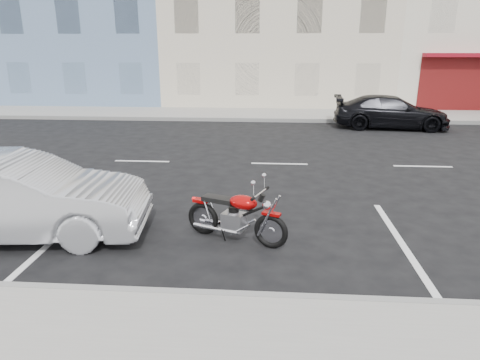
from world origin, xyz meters
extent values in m
plane|color=black|center=(0.00, 0.00, 0.00)|extent=(120.00, 120.00, 0.00)
cube|color=gray|center=(-5.00, 8.70, 0.07)|extent=(80.00, 3.40, 0.15)
cube|color=gray|center=(-5.00, -7.00, 0.08)|extent=(80.00, 0.12, 0.16)
cube|color=gray|center=(-5.00, 7.00, 0.08)|extent=(80.00, 0.12, 0.16)
cube|color=beige|center=(-2.00, 16.30, 5.75)|extent=(12.00, 12.00, 11.50)
torus|color=black|center=(-1.61, -5.59, 0.29)|extent=(0.59, 0.31, 0.60)
torus|color=black|center=(-2.82, -5.12, 0.29)|extent=(0.59, 0.31, 0.60)
cube|color=#9E0506|center=(-1.61, -5.59, 0.60)|extent=(0.32, 0.22, 0.04)
cube|color=#9E0506|center=(-2.85, -5.10, 0.62)|extent=(0.30, 0.23, 0.05)
cube|color=gray|center=(-2.25, -5.34, 0.34)|extent=(0.45, 0.39, 0.30)
ellipsoid|color=#9E0506|center=(-2.09, -5.40, 0.71)|extent=(0.58, 0.47, 0.24)
cube|color=black|center=(-2.53, -5.23, 0.70)|extent=(0.60, 0.42, 0.08)
cylinder|color=silver|center=(-1.80, -5.52, 0.92)|extent=(0.26, 0.59, 0.03)
sphere|color=silver|center=(-1.69, -5.56, 0.73)|extent=(0.15, 0.15, 0.15)
cylinder|color=silver|center=(-2.57, -5.35, 0.20)|extent=(0.81, 0.38, 0.07)
cylinder|color=silver|center=(-2.48, -5.11, 0.20)|extent=(0.81, 0.38, 0.07)
cylinder|color=silver|center=(-1.66, -5.57, 0.55)|extent=(0.33, 0.16, 0.71)
cylinder|color=black|center=(-2.07, -5.41, 0.49)|extent=(0.68, 0.30, 0.44)
imported|color=#B2B4BB|center=(-6.63, -5.21, 0.73)|extent=(4.56, 1.99, 1.46)
imported|color=black|center=(2.59, 5.90, 0.66)|extent=(4.66, 2.22, 1.31)
camera|label=1|loc=(-2.29, -11.84, 3.23)|focal=32.00mm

